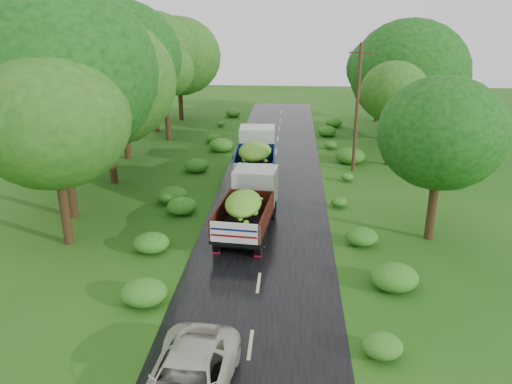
# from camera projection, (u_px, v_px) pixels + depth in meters

# --- Properties ---
(ground) EXTENTS (120.00, 120.00, 0.00)m
(ground) POSITION_uv_depth(u_px,v_px,m) (250.00, 345.00, 16.53)
(ground) COLOR #164F11
(ground) RESTS_ON ground
(road) EXTENTS (6.50, 80.00, 0.02)m
(road) POSITION_uv_depth(u_px,v_px,m) (260.00, 271.00, 21.21)
(road) COLOR black
(road) RESTS_ON ground
(road_lines) EXTENTS (0.12, 69.60, 0.00)m
(road_lines) POSITION_uv_depth(u_px,v_px,m) (262.00, 259.00, 22.14)
(road_lines) COLOR #BFB78C
(road_lines) RESTS_ON road
(truck_near) EXTENTS (2.85, 6.51, 2.66)m
(truck_near) POSITION_uv_depth(u_px,v_px,m) (249.00, 202.00, 24.62)
(truck_near) COLOR black
(truck_near) RESTS_ON ground
(truck_far) EXTENTS (2.62, 6.96, 2.90)m
(truck_far) POSITION_uv_depth(u_px,v_px,m) (256.00, 153.00, 32.61)
(truck_far) COLOR black
(truck_far) RESTS_ON ground
(car) EXTENTS (2.60, 5.16, 1.40)m
(car) POSITION_uv_depth(u_px,v_px,m) (187.00, 383.00, 13.83)
(car) COLOR beige
(car) RESTS_ON road
(utility_pole) EXTENTS (1.49, 0.34, 8.51)m
(utility_pole) POSITION_uv_depth(u_px,v_px,m) (357.00, 107.00, 32.91)
(utility_pole) COLOR #382616
(utility_pole) RESTS_ON ground
(trees_left) EXTENTS (5.69, 32.20, 9.59)m
(trees_left) POSITION_uv_depth(u_px,v_px,m) (125.00, 69.00, 33.99)
(trees_left) COLOR black
(trees_left) RESTS_ON ground
(trees_right) EXTENTS (6.45, 30.78, 7.60)m
(trees_right) POSITION_uv_depth(u_px,v_px,m) (402.00, 82.00, 37.63)
(trees_right) COLOR black
(trees_right) RESTS_ON ground
(shrubs) EXTENTS (11.90, 44.00, 0.70)m
(shrubs) POSITION_uv_depth(u_px,v_px,m) (270.00, 191.00, 29.52)
(shrubs) COLOR #176318
(shrubs) RESTS_ON ground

